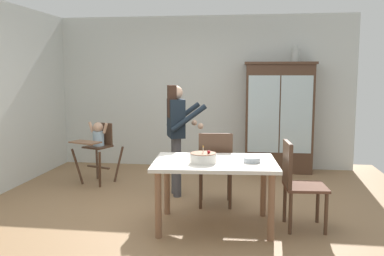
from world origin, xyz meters
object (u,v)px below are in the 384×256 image
(dining_table, at_px, (215,170))
(birthday_cake, at_px, (203,158))
(serving_bowl, at_px, (252,160))
(dining_chair_right_end, at_px, (296,179))
(ceramic_vase, at_px, (295,55))
(high_chair_with_toddler, at_px, (98,141))
(dining_chair_far_side, at_px, (215,164))
(adult_person, at_px, (177,126))
(china_cabinet, at_px, (279,117))

(dining_table, distance_m, birthday_cake, 0.23)
(serving_bowl, bearing_deg, dining_chair_right_end, 9.95)
(ceramic_vase, bearing_deg, high_chair_with_toddler, -158.64)
(birthday_cake, bearing_deg, dining_chair_right_end, 10.57)
(ceramic_vase, xyz_separation_m, dining_chair_far_side, (-1.15, -2.11, -1.44))
(dining_table, height_order, dining_chair_far_side, dining_chair_far_side)
(high_chair_with_toddler, distance_m, adult_person, 1.42)
(china_cabinet, relative_size, serving_bowl, 10.44)
(high_chair_with_toddler, distance_m, dining_chair_far_side, 2.10)
(china_cabinet, relative_size, ceramic_vase, 6.96)
(dining_table, xyz_separation_m, birthday_cake, (-0.12, -0.12, 0.15))
(ceramic_vase, height_order, serving_bowl, ceramic_vase)
(china_cabinet, bearing_deg, high_chair_with_toddler, -157.03)
(dining_table, distance_m, dining_chair_right_end, 0.89)
(high_chair_with_toddler, xyz_separation_m, serving_bowl, (2.33, -1.63, 0.11))
(high_chair_with_toddler, xyz_separation_m, birthday_cake, (1.82, -1.73, 0.14))
(adult_person, bearing_deg, dining_chair_far_side, -148.19)
(birthday_cake, bearing_deg, dining_table, 46.34)
(birthday_cake, bearing_deg, adult_person, 111.95)
(ceramic_vase, distance_m, adult_person, 2.60)
(china_cabinet, relative_size, dining_chair_right_end, 1.96)
(serving_bowl, xyz_separation_m, dining_chair_far_side, (-0.45, 0.70, -0.21))
(ceramic_vase, xyz_separation_m, dining_chair_right_end, (-0.23, -2.73, -1.44))
(dining_chair_far_side, bearing_deg, adult_person, -43.99)
(china_cabinet, distance_m, adult_person, 2.22)
(dining_chair_far_side, bearing_deg, dining_chair_right_end, 141.08)
(high_chair_with_toddler, height_order, serving_bowl, high_chair_with_toddler)
(china_cabinet, height_order, serving_bowl, china_cabinet)
(china_cabinet, bearing_deg, dining_table, -107.18)
(high_chair_with_toddler, bearing_deg, birthday_cake, -22.77)
(adult_person, distance_m, serving_bowl, 1.56)
(high_chair_with_toddler, xyz_separation_m, adult_person, (1.31, -0.46, 0.31))
(birthday_cake, relative_size, serving_bowl, 1.56)
(high_chair_with_toddler, xyz_separation_m, dining_table, (1.93, -1.61, -0.01))
(birthday_cake, distance_m, serving_bowl, 0.53)
(china_cabinet, distance_m, dining_table, 2.94)
(high_chair_with_toddler, distance_m, serving_bowl, 2.85)
(dining_chair_far_side, distance_m, dining_chair_right_end, 1.11)
(serving_bowl, distance_m, dining_chair_right_end, 0.53)
(ceramic_vase, xyz_separation_m, adult_person, (-1.73, -1.65, -1.03))
(china_cabinet, distance_m, birthday_cake, 3.08)
(ceramic_vase, height_order, adult_person, ceramic_vase)
(high_chair_with_toddler, xyz_separation_m, dining_chair_far_side, (1.88, -0.92, -0.10))
(adult_person, bearing_deg, serving_bowl, -158.09)
(ceramic_vase, bearing_deg, birthday_cake, -112.74)
(ceramic_vase, xyz_separation_m, serving_bowl, (-0.71, -2.81, -1.23))
(high_chair_with_toddler, relative_size, dining_chair_far_side, 0.99)
(ceramic_vase, bearing_deg, serving_bowl, -104.07)
(birthday_cake, height_order, dining_chair_right_end, dining_chair_right_end)
(adult_person, xyz_separation_m, dining_chair_far_side, (0.58, -0.46, -0.41))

